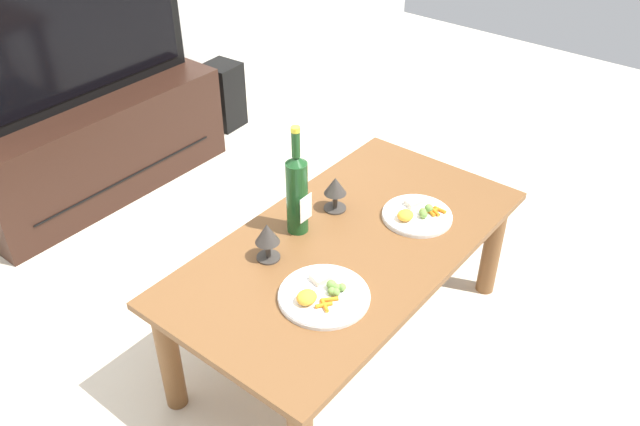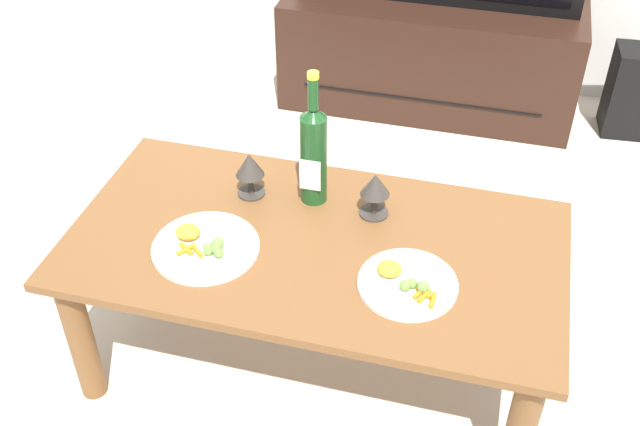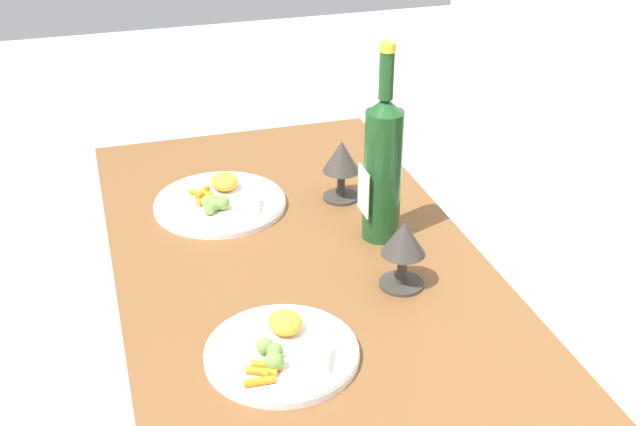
# 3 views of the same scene
# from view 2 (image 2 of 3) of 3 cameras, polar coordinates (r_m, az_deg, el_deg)

# --- Properties ---
(ground_plane) EXTENTS (6.40, 6.40, 0.00)m
(ground_plane) POSITION_cam_2_polar(r_m,az_deg,el_deg) (2.27, -0.35, -10.85)
(ground_plane) COLOR beige
(dining_table) EXTENTS (1.27, 0.67, 0.45)m
(dining_table) POSITION_cam_2_polar(r_m,az_deg,el_deg) (2.00, -0.39, -3.80)
(dining_table) COLOR brown
(dining_table) RESTS_ON ground_plane
(tv_stand) EXTENTS (1.23, 0.43, 0.47)m
(tv_stand) POSITION_cam_2_polar(r_m,az_deg,el_deg) (3.33, 8.16, 11.58)
(tv_stand) COLOR black
(tv_stand) RESTS_ON ground_plane
(floor_speaker) EXTENTS (0.19, 0.19, 0.37)m
(floor_speaker) POSITION_cam_2_polar(r_m,az_deg,el_deg) (3.38, 22.26, 8.45)
(floor_speaker) COLOR black
(floor_speaker) RESTS_ON ground_plane
(wine_bottle) EXTENTS (0.07, 0.07, 0.39)m
(wine_bottle) POSITION_cam_2_polar(r_m,az_deg,el_deg) (2.00, -0.49, 4.61)
(wine_bottle) COLOR #19471E
(wine_bottle) RESTS_ON dining_table
(goblet_left) EXTENTS (0.08, 0.08, 0.13)m
(goblet_left) POSITION_cam_2_polar(r_m,az_deg,el_deg) (2.06, -5.29, 3.42)
(goblet_left) COLOR #38332D
(goblet_left) RESTS_ON dining_table
(goblet_right) EXTENTS (0.08, 0.08, 0.13)m
(goblet_right) POSITION_cam_2_polar(r_m,az_deg,el_deg) (1.99, 4.15, 1.90)
(goblet_right) COLOR #38332D
(goblet_right) RESTS_ON dining_table
(dinner_plate_left) EXTENTS (0.27, 0.27, 0.05)m
(dinner_plate_left) POSITION_cam_2_polar(r_m,az_deg,el_deg) (1.94, -8.57, -2.41)
(dinner_plate_left) COLOR white
(dinner_plate_left) RESTS_ON dining_table
(dinner_plate_right) EXTENTS (0.24, 0.24, 0.04)m
(dinner_plate_right) POSITION_cam_2_polar(r_m,az_deg,el_deg) (1.83, 6.57, -5.17)
(dinner_plate_right) COLOR white
(dinner_plate_right) RESTS_ON dining_table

